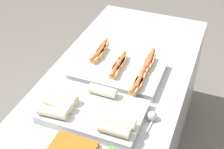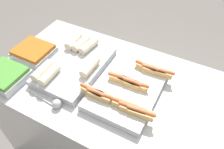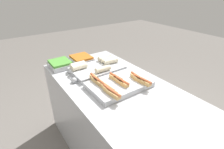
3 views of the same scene
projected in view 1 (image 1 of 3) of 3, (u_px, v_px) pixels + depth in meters
The scene contains 4 objects.
counter at pixel (118, 121), 2.28m from camera, with size 1.80×0.88×0.89m.
tray_hotdogs at pixel (120, 69), 1.98m from camera, with size 0.46×0.55×0.10m.
tray_wraps at pixel (91, 111), 1.69m from camera, with size 0.35×0.55×0.11m.
serving_spoon_near at pixel (152, 118), 1.66m from camera, with size 0.25×0.05×0.05m.
Camera 1 is at (-1.49, -0.54, 2.12)m, focal length 50.00 mm.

